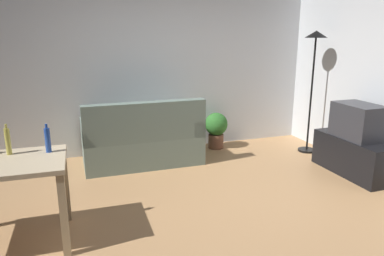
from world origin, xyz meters
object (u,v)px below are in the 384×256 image
(bottle_blue, at_px, (48,140))
(tv, at_px, (358,121))
(bottle_squat, at_px, (8,141))
(torchiere_lamp, at_px, (314,59))
(tv_stand, at_px, (354,156))
(potted_plant, at_px, (216,128))
(couch, at_px, (143,142))

(bottle_blue, bearing_deg, tv, 3.78)
(bottle_squat, bearing_deg, torchiere_lamp, 16.45)
(tv_stand, distance_m, potted_plant, 2.03)
(couch, bearing_deg, tv_stand, 153.20)
(bottle_blue, bearing_deg, tv_stand, 3.78)
(tv_stand, bearing_deg, potted_plant, 38.86)
(tv, height_order, bottle_blue, bottle_blue)
(potted_plant, distance_m, bottle_squat, 3.26)
(tv, relative_size, bottle_squat, 2.22)
(torchiere_lamp, distance_m, bottle_squat, 4.15)
(tv_stand, xyz_separation_m, tv, (0.00, -0.00, 0.46))
(torchiere_lamp, bearing_deg, potted_plant, 154.43)
(tv, xyz_separation_m, bottle_blue, (-3.63, -0.24, 0.17))
(tv_stand, relative_size, bottle_blue, 4.28)
(tv, relative_size, bottle_blue, 2.33)
(tv_stand, distance_m, torchiere_lamp, 1.52)
(couch, distance_m, tv_stand, 2.81)
(potted_plant, bearing_deg, torchiere_lamp, -25.57)
(torchiere_lamp, xyz_separation_m, bottle_squat, (-3.95, -1.17, -0.53))
(couch, bearing_deg, torchiere_lamp, 173.25)
(couch, xyz_separation_m, torchiere_lamp, (2.51, -0.30, 1.10))
(tv_stand, bearing_deg, bottle_blue, 93.78)
(tv, bearing_deg, torchiere_lamp, 0.21)
(tv_stand, bearing_deg, couch, 63.20)
(bottle_blue, bearing_deg, potted_plant, 37.66)
(tv, relative_size, torchiere_lamp, 0.33)
(potted_plant, distance_m, bottle_blue, 3.02)
(tv, xyz_separation_m, bottle_squat, (-3.95, -0.20, 0.18))
(torchiere_lamp, height_order, bottle_blue, torchiere_lamp)
(tv_stand, height_order, bottle_blue, bottle_blue)
(couch, xyz_separation_m, bottle_blue, (-1.12, -1.51, 0.56))
(torchiere_lamp, relative_size, bottle_squat, 6.70)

